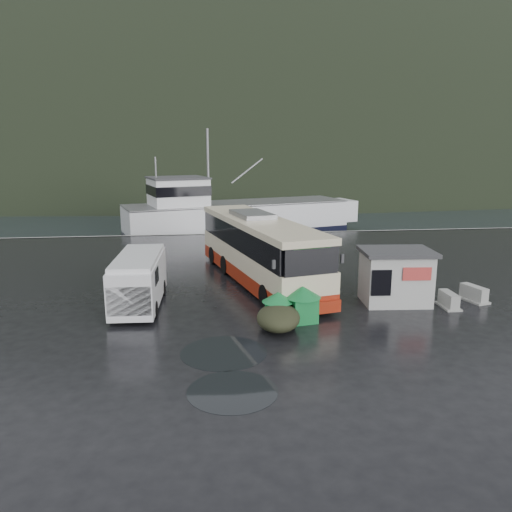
{
  "coord_description": "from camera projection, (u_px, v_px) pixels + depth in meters",
  "views": [
    {
      "loc": [
        -2.43,
        -22.51,
        7.54
      ],
      "look_at": [
        0.65,
        3.42,
        1.7
      ],
      "focal_mm": 35.0,
      "sensor_mm": 36.0,
      "label": 1
    }
  ],
  "objects": [
    {
      "name": "waste_bin_right",
      "position": [
        278.0,
        323.0,
        21.6
      ],
      "size": [
        1.25,
        1.25,
        1.39
      ],
      "primitive_type": null,
      "rotation": [
        0.0,
        0.0,
        -0.31
      ],
      "color": "#157736",
      "rests_on": "ground"
    },
    {
      "name": "coach_bus",
      "position": [
        259.0,
        281.0,
        28.16
      ],
      "size": [
        6.32,
        13.9,
        3.82
      ],
      "primitive_type": null,
      "rotation": [
        0.0,
        0.0,
        0.23
      ],
      "color": "beige",
      "rests_on": "ground"
    },
    {
      "name": "headland",
      "position": [
        219.0,
        159.0,
        267.16
      ],
      "size": [
        780.0,
        540.0,
        570.0
      ],
      "primitive_type": "ellipsoid",
      "color": "black",
      "rests_on": "ground"
    },
    {
      "name": "waste_bin_left",
      "position": [
        302.0,
        321.0,
        21.8
      ],
      "size": [
        1.32,
        1.32,
        1.59
      ],
      "primitive_type": null,
      "rotation": [
        0.0,
        0.0,
        0.18
      ],
      "color": "#157736",
      "rests_on": "ground"
    },
    {
      "name": "jersey_barrier_a",
      "position": [
        448.0,
        307.0,
        23.67
      ],
      "size": [
        0.77,
        1.47,
        0.73
      ],
      "primitive_type": null,
      "rotation": [
        0.0,
        0.0,
        -0.03
      ],
      "color": "#999993",
      "rests_on": "ground"
    },
    {
      "name": "harbor_water",
      "position": [
        206.0,
        174.0,
        130.34
      ],
      "size": [
        300.0,
        180.0,
        0.02
      ],
      "primitive_type": "cube",
      "color": "black",
      "rests_on": "ground"
    },
    {
      "name": "puddles",
      "position": [
        286.0,
        332.0,
        20.53
      ],
      "size": [
        12.63,
        15.88,
        0.01
      ],
      "color": "black",
      "rests_on": "ground"
    },
    {
      "name": "white_van",
      "position": [
        140.0,
        305.0,
        23.93
      ],
      "size": [
        2.3,
        6.05,
        2.5
      ],
      "primitive_type": null,
      "rotation": [
        0.0,
        0.0,
        -0.04
      ],
      "color": "white",
      "rests_on": "ground"
    },
    {
      "name": "ticket_kiosk",
      "position": [
        394.0,
        302.0,
        24.38
      ],
      "size": [
        3.56,
        2.81,
        2.64
      ],
      "primitive_type": null,
      "rotation": [
        0.0,
        0.0,
        -0.08
      ],
      "color": "#B7B7B2",
      "rests_on": "ground"
    },
    {
      "name": "quay_edge",
      "position": [
        226.0,
        234.0,
        43.12
      ],
      "size": [
        160.0,
        0.6,
        1.5
      ],
      "primitive_type": "cube",
      "color": "#999993",
      "rests_on": "ground"
    },
    {
      "name": "dome_tent",
      "position": [
        278.0,
        329.0,
        20.87
      ],
      "size": [
        2.25,
        2.83,
        1.0
      ],
      "primitive_type": null,
      "rotation": [
        0.0,
        0.0,
        -0.19
      ],
      "color": "#2A2C1A",
      "rests_on": "ground"
    },
    {
      "name": "fishing_trawler",
      "position": [
        238.0,
        222.0,
        49.85
      ],
      "size": [
        26.65,
        12.9,
        10.44
      ],
      "primitive_type": null,
      "rotation": [
        0.0,
        0.0,
        0.29
      ],
      "color": "white",
      "rests_on": "ground"
    },
    {
      "name": "ground",
      "position": [
        251.0,
        307.0,
        23.74
      ],
      "size": [
        160.0,
        160.0,
        0.0
      ],
      "primitive_type": "plane",
      "color": "black",
      "rests_on": "ground"
    },
    {
      "name": "jersey_barrier_b",
      "position": [
        473.0,
        301.0,
        24.63
      ],
      "size": [
        1.14,
        1.67,
        0.76
      ],
      "primitive_type": null,
      "rotation": [
        0.0,
        0.0,
        0.27
      ],
      "color": "#999993",
      "rests_on": "ground"
    }
  ]
}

